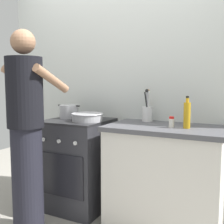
{
  "coord_description": "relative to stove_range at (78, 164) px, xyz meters",
  "views": [
    {
      "loc": [
        1.21,
        -2.16,
        1.28
      ],
      "look_at": [
        0.05,
        0.12,
        1.0
      ],
      "focal_mm": 44.8,
      "sensor_mm": 36.0,
      "label": 1
    }
  ],
  "objects": [
    {
      "name": "ground",
      "position": [
        0.35,
        -0.15,
        -0.45
      ],
      "size": [
        6.0,
        6.0,
        0.0
      ],
      "primitive_type": "plane",
      "color": "gray"
    },
    {
      "name": "back_wall",
      "position": [
        0.55,
        0.35,
        0.8
      ],
      "size": [
        3.2,
        0.1,
        2.5
      ],
      "color": "silver",
      "rests_on": "ground"
    },
    {
      "name": "countertop",
      "position": [
        0.9,
        0.0,
        0.0
      ],
      "size": [
        1.0,
        0.6,
        0.9
      ],
      "color": "silver",
      "rests_on": "ground"
    },
    {
      "name": "stove_range",
      "position": [
        0.0,
        0.0,
        0.0
      ],
      "size": [
        0.6,
        0.62,
        0.9
      ],
      "color": "#2D2D33",
      "rests_on": "ground"
    },
    {
      "name": "pot",
      "position": [
        -0.14,
        0.05,
        0.52
      ],
      "size": [
        0.26,
        0.19,
        0.14
      ],
      "color": "#B2B2B7",
      "rests_on": "stove_range"
    },
    {
      "name": "mixing_bowl",
      "position": [
        0.14,
        -0.04,
        0.49
      ],
      "size": [
        0.31,
        0.31,
        0.08
      ],
      "color": "#B7B7BC",
      "rests_on": "stove_range"
    },
    {
      "name": "utensil_crock",
      "position": [
        0.66,
        0.21,
        0.55
      ],
      "size": [
        0.1,
        0.1,
        0.31
      ],
      "color": "silver",
      "rests_on": "countertop"
    },
    {
      "name": "spice_bottle",
      "position": [
        0.97,
        -0.05,
        0.5
      ],
      "size": [
        0.04,
        0.04,
        0.09
      ],
      "color": "silver",
      "rests_on": "countertop"
    },
    {
      "name": "oil_bottle",
      "position": [
        1.08,
        -0.03,
        0.56
      ],
      "size": [
        0.06,
        0.06,
        0.26
      ],
      "color": "gold",
      "rests_on": "countertop"
    },
    {
      "name": "person",
      "position": [
        -0.13,
        -0.58,
        0.41
      ],
      "size": [
        0.41,
        0.5,
        1.7
      ],
      "color": "black",
      "rests_on": "ground"
    }
  ]
}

